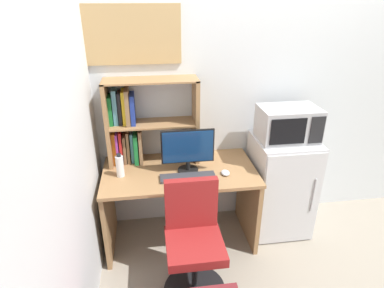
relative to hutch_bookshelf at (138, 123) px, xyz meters
The scene contains 12 objects.
wall_back 1.65m from the hutch_bookshelf, ahead, with size 6.40×0.04×2.60m, color silver.
wall_left 1.55m from the hutch_bookshelf, 104.59° to the right, with size 0.04×4.40×2.60m, color silver.
desk 0.69m from the hutch_bookshelf, 34.71° to the right, with size 1.28×0.68×0.72m.
hutch_bookshelf is the anchor object (origin of this frame).
monitor 0.49m from the hutch_bookshelf, 32.13° to the right, with size 0.43×0.17×0.37m.
keyboard 0.62m from the hutch_bookshelf, 44.33° to the right, with size 0.44×0.12×0.02m, color #333338.
computer_mouse 0.84m from the hutch_bookshelf, 26.81° to the right, with size 0.07×0.09×0.03m, color silver.
water_bottle 0.40m from the hutch_bookshelf, 122.56° to the right, with size 0.06×0.06×0.20m.
mini_fridge 1.41m from the hutch_bookshelf, ahead, with size 0.53×0.54×0.92m.
microwave 1.27m from the hutch_bookshelf, ahead, with size 0.49×0.33×0.29m.
desk_chair 1.10m from the hutch_bookshelf, 65.29° to the right, with size 0.46×0.46×0.89m.
wall_corkboard 0.70m from the hutch_bookshelf, 92.52° to the left, with size 0.78×0.02×0.45m, color tan.
Camera 1 is at (-1.14, -2.70, 2.07)m, focal length 30.38 mm.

